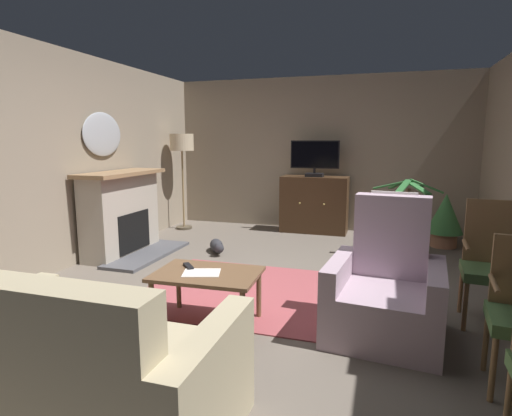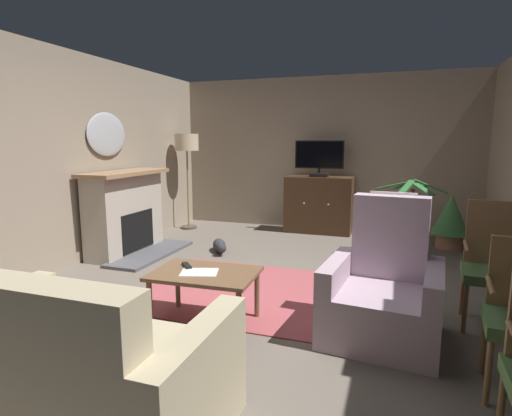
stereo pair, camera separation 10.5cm
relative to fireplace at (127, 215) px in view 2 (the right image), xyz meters
name	(u,v)px [view 2 (the right image)]	position (x,y,z in m)	size (l,w,h in m)	color
ground_plane	(259,301)	(2.25, -1.01, -0.56)	(5.65, 7.49, 0.04)	#665B51
wall_back	(324,154)	(2.25, 2.49, 0.77)	(5.65, 0.10, 2.60)	gray
wall_left	(43,161)	(-0.33, -1.01, 0.77)	(0.10, 7.49, 2.60)	gray
rug_central	(270,294)	(2.31, -0.87, -0.53)	(2.56, 1.73, 0.01)	#9E474C
fireplace	(127,215)	(0.00, 0.00, 0.00)	(0.86, 1.44, 1.13)	#4C4C51
wall_mirror_oval	(107,134)	(-0.25, 0.00, 1.08)	(0.06, 0.77, 0.58)	#B2B7BF
tv_cabinet	(319,206)	(2.24, 2.14, -0.09)	(1.10, 0.49, 0.94)	black
television	(319,158)	(2.24, 2.08, 0.72)	(0.80, 0.20, 0.59)	black
coffee_table	(205,278)	(1.99, -1.68, -0.13)	(0.89, 0.63, 0.46)	brown
tv_remote	(187,266)	(1.78, -1.61, -0.07)	(0.17, 0.05, 0.02)	black
folded_newspaper	(199,272)	(1.96, -1.71, -0.07)	(0.30, 0.22, 0.01)	silver
sofa_floral	(76,376)	(1.93, -3.08, -0.21)	(1.51, 0.90, 0.94)	tan
armchair_angled_to_table	(383,295)	(3.41, -1.41, -0.20)	(0.93, 0.92, 1.11)	#AD93A3
side_chair_far_end	(490,263)	(4.23, -0.91, 0.00)	(0.45, 0.48, 1.04)	#4C703D
potted_plant_small_fern_corner	(409,241)	(3.65, 0.87, -0.29)	(0.85, 0.86, 1.06)	beige
potted_plant_tall_palm_by_window	(451,218)	(4.22, 1.72, -0.10)	(0.51, 0.51, 0.78)	#99664C
cat	(220,246)	(1.18, 0.43, -0.44)	(0.39, 0.67, 0.20)	#2D2D33
floor_lamp	(187,149)	(0.03, 1.70, 0.86)	(0.40, 0.40, 1.65)	#4C4233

